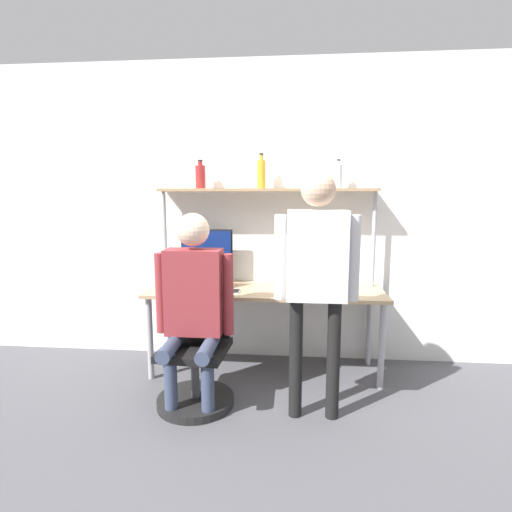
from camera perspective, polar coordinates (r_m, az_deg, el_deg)
ground_plane at (r=3.35m, az=0.85°, el=-18.27°), size 12.00×12.00×0.00m
wall_back at (r=3.67m, az=1.72°, el=6.05°), size 8.00×0.06×2.70m
desk at (r=3.43m, az=1.31°, el=-5.88°), size 1.99×0.63×0.73m
shelf_unit at (r=3.51m, az=1.56°, el=6.11°), size 1.89×0.24×1.58m
monitor at (r=3.61m, az=-7.03°, el=0.24°), size 0.47×0.23×0.49m
laptop at (r=3.42m, az=-6.89°, el=-3.60°), size 0.34×0.25×0.25m
cell_phone at (r=3.31m, az=-2.96°, el=-5.08°), size 0.07×0.15×0.01m
office_chair at (r=3.06m, az=-8.45°, el=-15.42°), size 0.56×0.56×0.90m
person_seated at (r=2.84m, az=-8.97°, el=-5.62°), size 0.56×0.48×1.40m
person_standing at (r=2.64m, az=8.66°, el=-1.26°), size 0.56×0.23×1.67m
bottle_amber at (r=3.52m, az=0.77°, el=11.69°), size 0.07×0.07×0.30m
bottle_red at (r=3.60m, az=-7.94°, el=11.20°), size 0.09×0.09×0.25m
bottle_clear at (r=3.52m, az=11.65°, el=11.12°), size 0.07×0.07×0.24m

